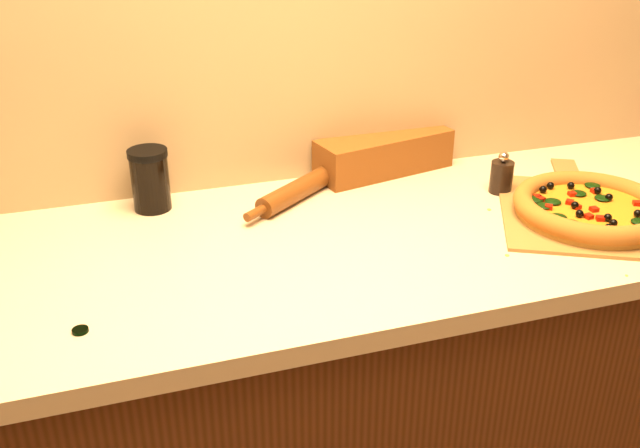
{
  "coord_description": "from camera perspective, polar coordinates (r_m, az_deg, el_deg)",
  "views": [
    {
      "loc": [
        -0.42,
        0.2,
        1.57
      ],
      "look_at": [
        -0.04,
        1.38,
        0.96
      ],
      "focal_mm": 40.0,
      "sensor_mm": 36.0,
      "label": 1
    }
  ],
  "objects": [
    {
      "name": "bottle_cap",
      "position": [
        1.23,
        -18.63,
        -8.07
      ],
      "size": [
        0.03,
        0.03,
        0.01
      ],
      "primitive_type": "cylinder",
      "rotation": [
        0.0,
        0.0,
        0.03
      ],
      "color": "black",
      "rests_on": "countertop"
    },
    {
      "name": "pizza_peel",
      "position": [
        1.66,
        20.25,
        0.96
      ],
      "size": [
        0.49,
        0.56,
        0.01
      ],
      "rotation": [
        0.0,
        0.0,
        -0.47
      ],
      "color": "olive",
      "rests_on": "countertop"
    },
    {
      "name": "pepper_grinder",
      "position": [
        1.71,
        14.32,
        3.76
      ],
      "size": [
        0.05,
        0.05,
        0.1
      ],
      "color": "black",
      "rests_on": "countertop"
    },
    {
      "name": "cabinet",
      "position": [
        1.73,
        0.93,
        -15.04
      ],
      "size": [
        2.8,
        0.65,
        0.86
      ],
      "primitive_type": "cube",
      "color": "#40230D",
      "rests_on": "ground"
    },
    {
      "name": "bread_bag",
      "position": [
        1.77,
        5.14,
        5.63
      ],
      "size": [
        0.36,
        0.18,
        0.1
      ],
      "primitive_type": "cube",
      "rotation": [
        0.0,
        0.0,
        0.21
      ],
      "color": "brown",
      "rests_on": "countertop"
    },
    {
      "name": "dark_jar",
      "position": [
        1.6,
        -13.43,
        3.49
      ],
      "size": [
        0.09,
        0.09,
        0.14
      ],
      "color": "black",
      "rests_on": "countertop"
    },
    {
      "name": "countertop",
      "position": [
        1.47,
        1.06,
        -1.74
      ],
      "size": [
        2.84,
        0.68,
        0.04
      ],
      "primitive_type": "cube",
      "color": "beige",
      "rests_on": "cabinet"
    },
    {
      "name": "pizza",
      "position": [
        1.63,
        20.88,
        1.24
      ],
      "size": [
        0.33,
        0.33,
        0.05
      ],
      "color": "#A67429",
      "rests_on": "pizza_peel"
    },
    {
      "name": "rolling_pin",
      "position": [
        1.62,
        -1.89,
        2.67
      ],
      "size": [
        0.29,
        0.22,
        0.05
      ],
      "rotation": [
        0.0,
        0.0,
        0.64
      ],
      "color": "#542B0E",
      "rests_on": "countertop"
    }
  ]
}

